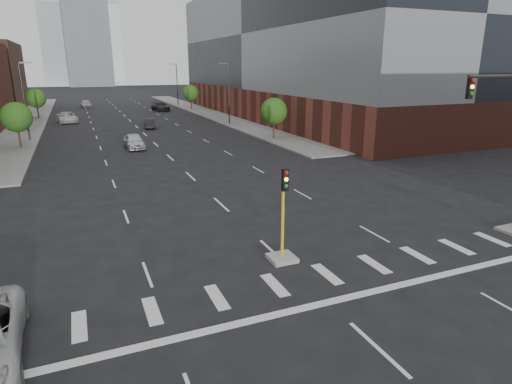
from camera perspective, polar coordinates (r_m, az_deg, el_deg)
sidewalk_left_far at (r=82.01m, az=-27.71°, el=8.62°), size 5.00×92.00×0.15m
sidewalk_right_far at (r=84.92m, az=-6.90°, el=10.57°), size 5.00×92.00×0.15m
building_right_main at (r=77.10m, az=6.86°, el=18.12°), size 24.00×70.00×22.00m
tower_left at (r=228.78m, az=-24.34°, el=21.76°), size 22.00×22.00×70.00m
tower_right at (r=269.70m, az=-20.25°, el=22.24°), size 20.00×20.00×80.00m
tower_mid at (r=207.85m, az=-21.65°, el=19.09°), size 18.00×18.00×44.00m
median_traffic_signal at (r=19.71m, az=3.56°, el=-6.54°), size 1.20×1.20×4.40m
streetlight_right_a at (r=65.98m, az=-3.72°, el=13.29°), size 1.60×0.22×9.07m
streetlight_right_b at (r=99.68m, az=-10.53°, el=14.13°), size 1.60×0.22×9.07m
streetlight_left at (r=57.63m, az=-28.48°, el=10.92°), size 1.60×0.22×9.07m
tree_left_near at (r=52.86m, az=-29.33°, el=8.69°), size 3.20×3.20×4.85m
tree_left_far at (r=82.64m, az=-27.28°, el=11.06°), size 3.20×3.20×4.85m
tree_right_near at (r=52.45m, az=2.40°, el=10.71°), size 3.20×3.20×4.85m
tree_right_far at (r=90.18m, az=-8.68°, el=12.96°), size 3.20×3.20×4.85m
car_near_left at (r=48.56m, az=-15.95°, el=6.54°), size 2.00×4.74×1.60m
car_mid_right at (r=64.05m, az=-14.02°, el=8.83°), size 1.86×4.15×1.32m
car_far_left at (r=74.70m, az=-23.89°, el=9.08°), size 3.42×6.17×1.63m
car_deep_right at (r=88.89m, az=-12.64°, el=11.07°), size 3.18×6.17×1.71m
car_distant at (r=100.74m, az=-21.73°, el=10.89°), size 2.20×4.93×1.65m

